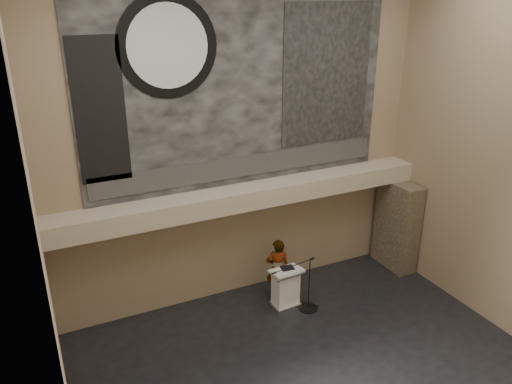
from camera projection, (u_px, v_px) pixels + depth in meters
floor at (319, 377)px, 10.88m from camera, size 10.00×10.00×0.00m
wall_back at (242, 143)px, 12.64m from camera, size 10.00×0.02×8.50m
wall_left at (43, 254)px, 7.29m from camera, size 0.02×8.00×8.50m
soffit at (249, 196)px, 12.79m from camera, size 10.00×0.80×0.50m
sprinkler_left at (191, 218)px, 12.21m from camera, size 0.04×0.04×0.06m
sprinkler_right at (313, 194)px, 13.62m from camera, size 0.04×0.04×0.06m
banner at (242, 86)px, 12.07m from camera, size 8.00×0.05×5.00m
banner_text_strip at (244, 166)px, 12.81m from camera, size 7.76×0.02×0.55m
banner_clock_rim at (168, 46)px, 10.94m from camera, size 2.30×0.02×2.30m
banner_clock_face at (168, 46)px, 10.93m from camera, size 1.84×0.02×1.84m
banner_building_print at (327, 75)px, 12.97m from camera, size 2.60×0.02×3.60m
banner_brick_print at (100, 112)px, 10.78m from camera, size 1.10×0.02×3.20m
stone_pier at (397, 225)px, 14.88m from camera, size 0.60×1.40×2.70m
lectern at (286, 287)px, 13.18m from camera, size 0.84×0.62×1.14m
binder at (287, 268)px, 13.00m from camera, size 0.37×0.32×0.04m
papers at (281, 271)px, 12.88m from camera, size 0.24×0.33×0.00m
speaker_person at (278, 269)px, 13.47m from camera, size 0.73×0.60×1.73m
mic_stand at (307, 302)px, 13.14m from camera, size 1.46×0.52×1.52m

